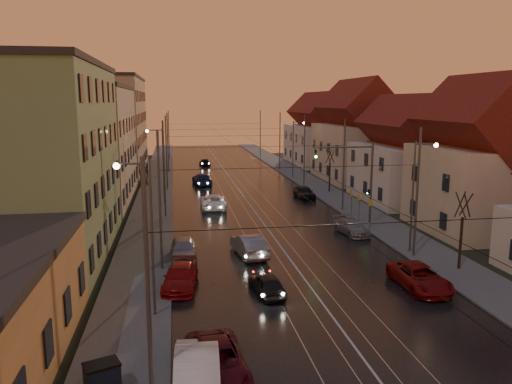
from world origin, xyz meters
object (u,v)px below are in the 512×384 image
parked_left_1 (217,361)px  parked_right_2 (304,192)px  street_lamp_2 (160,158)px  driving_car_4 (205,162)px  street_lamp_3 (295,143)px  parked_left_0 (197,377)px  parked_right_0 (420,277)px  driving_car_2 (213,202)px  driving_car_0 (267,284)px  parked_left_2 (180,277)px  street_lamp_0 (145,223)px  dumpster (102,379)px  street_lamp_1 (417,186)px  parked_right_1 (352,227)px  driving_car_1 (249,245)px  parked_left_3 (183,249)px  driving_car_3 (202,179)px  traffic_light_mast (360,174)px

parked_left_1 → parked_right_2: size_ratio=1.17×
street_lamp_2 → parked_right_2: (15.66, 1.03, -4.19)m
street_lamp_2 → driving_car_4: (6.41, 30.81, -4.23)m
street_lamp_3 → parked_left_0: (-16.12, -51.26, -4.10)m
street_lamp_3 → parked_right_0: street_lamp_3 is taller
street_lamp_3 → parked_right_0: bearing=-93.9°
driving_car_2 → driving_car_0: bearing=93.6°
parked_left_1 → parked_left_2: bearing=93.6°
street_lamp_0 → driving_car_4: bearing=83.8°
parked_left_0 → parked_right_0: 15.85m
driving_car_4 → parked_right_2: bearing=102.5°
driving_car_0 → driving_car_2: bearing=-93.5°
street_lamp_0 → parked_left_2: (1.63, 3.82, -4.23)m
parked_left_2 → dumpster: 10.94m
parked_right_0 → dumpster: bearing=-154.3°
parked_right_2 → dumpster: size_ratio=3.42×
street_lamp_1 → driving_car_4: 52.33m
street_lamp_3 → parked_right_1: bearing=-94.9°
street_lamp_1 → parked_left_1: size_ratio=1.67×
street_lamp_3 → dumpster: bearing=-111.1°
street_lamp_2 → driving_car_1: bearing=-70.9°
street_lamp_0 → parked_left_2: street_lamp_0 is taller
street_lamp_3 → driving_car_0: (-11.80, -41.98, -4.27)m
parked_left_2 → parked_right_1: parked_left_2 is taller
parked_right_0 → parked_right_1: bearing=88.2°
street_lamp_3 → parked_left_2: (-16.58, -40.18, -4.23)m
parked_right_0 → driving_car_2: bearing=112.6°
driving_car_2 → parked_left_3: parked_left_3 is taller
parked_left_1 → driving_car_4: bearing=83.2°
driving_car_3 → parked_right_1: 28.26m
driving_car_4 → parked_left_1: parked_left_1 is taller
street_lamp_1 → street_lamp_2: (-18.21, 20.00, 0.00)m
street_lamp_3 → parked_right_1: (-2.62, -30.41, -4.27)m
driving_car_1 → driving_car_2: 16.00m
traffic_light_mast → parked_left_2: size_ratio=1.60×
traffic_light_mast → parked_left_3: bearing=-155.9°
street_lamp_2 → traffic_light_mast: 20.89m
traffic_light_mast → dumpster: bearing=-129.1°
driving_car_0 → driving_car_4: driving_car_4 is taller
parked_left_1 → parked_right_1: parked_left_1 is taller
driving_car_3 → parked_left_3: 30.70m
driving_car_2 → parked_left_3: size_ratio=1.22×
parked_left_0 → street_lamp_2: bearing=96.0°
parked_right_0 → parked_right_2: size_ratio=1.20×
traffic_light_mast → driving_car_1: (-10.63, -6.73, -3.83)m
street_lamp_3 → dumpster: 54.50m
driving_car_1 → driving_car_4: (-0.06, 49.54, -0.11)m
street_lamp_0 → driving_car_1: street_lamp_0 is taller
street_lamp_2 → traffic_light_mast: street_lamp_2 is taller
parked_left_2 → street_lamp_2: bearing=101.3°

